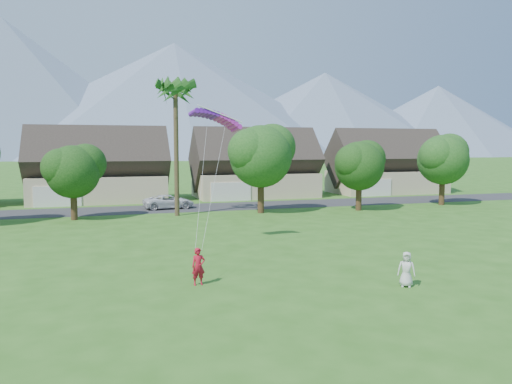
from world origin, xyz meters
name	(u,v)px	position (x,y,z in m)	size (l,w,h in m)	color
ground	(330,310)	(0.00, 0.00, 0.00)	(500.00, 500.00, 0.00)	#2D6019
street	(189,208)	(0.00, 34.00, 0.01)	(90.00, 7.00, 0.01)	#2D2D30
kite_flyer	(198,267)	(-4.34, 5.01, 0.88)	(0.64, 0.42, 1.75)	#AC1326
watcher	(406,269)	(4.77, 1.92, 0.82)	(0.80, 0.52, 1.63)	silver
parked_car	(169,202)	(-2.09, 34.00, 0.72)	(2.39, 5.18, 1.44)	silver
mountain_ridge	(138,104)	(10.40, 260.00, 29.07)	(540.00, 240.00, 70.00)	slate
houses_row	(180,171)	(0.49, 42.99, 3.44)	(72.75, 8.19, 8.86)	beige
tree_row	(187,163)	(-1.14, 27.92, 4.89)	(62.27, 6.67, 8.45)	#47301C
fan_palm	(175,87)	(-2.00, 28.50, 11.80)	(3.00, 3.00, 13.80)	#4C3D26
parafoil_kite	(216,116)	(-1.48, 13.76, 8.33)	(3.48, 1.30, 0.50)	#6A17AD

